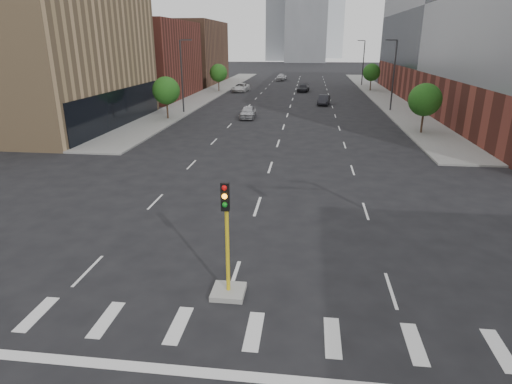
% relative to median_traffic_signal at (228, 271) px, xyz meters
% --- Properties ---
extents(sidewalk_left_far, '(5.00, 92.00, 0.15)m').
position_rel_median_traffic_signal_xyz_m(sidewalk_left_far, '(-15.00, 65.03, -0.90)').
color(sidewalk_left_far, gray).
rests_on(sidewalk_left_far, ground).
extents(sidewalk_right_far, '(5.00, 92.00, 0.15)m').
position_rel_median_traffic_signal_xyz_m(sidewalk_right_far, '(15.00, 65.03, -0.90)').
color(sidewalk_right_far, gray).
rests_on(sidewalk_right_far, ground).
extents(building_left_mid, '(20.00, 24.00, 14.00)m').
position_rel_median_traffic_signal_xyz_m(building_left_mid, '(-27.50, 31.03, 6.03)').
color(building_left_mid, tan).
rests_on(building_left_mid, ground).
extents(building_left_far_a, '(20.00, 22.00, 12.00)m').
position_rel_median_traffic_signal_xyz_m(building_left_far_a, '(-27.50, 57.03, 5.03)').
color(building_left_far_a, brown).
rests_on(building_left_far_a, ground).
extents(building_left_far_b, '(20.00, 24.00, 13.00)m').
position_rel_median_traffic_signal_xyz_m(building_left_far_b, '(-27.50, 83.03, 5.53)').
color(building_left_far_b, brown).
rests_on(building_left_far_b, ground).
extents(tower_mid, '(18.00, 18.00, 44.00)m').
position_rel_median_traffic_signal_xyz_m(tower_mid, '(0.00, 191.03, 21.03)').
color(tower_mid, slate).
rests_on(tower_mid, ground).
extents(median_traffic_signal, '(1.20, 1.20, 4.40)m').
position_rel_median_traffic_signal_xyz_m(median_traffic_signal, '(0.00, 0.00, 0.00)').
color(median_traffic_signal, '#999993').
rests_on(median_traffic_signal, ground).
extents(streetlight_right_a, '(1.60, 0.22, 9.07)m').
position_rel_median_traffic_signal_xyz_m(streetlight_right_a, '(13.41, 46.03, 4.04)').
color(streetlight_right_a, '#2D2D30').
rests_on(streetlight_right_a, ground).
extents(streetlight_right_b, '(1.60, 0.22, 9.07)m').
position_rel_median_traffic_signal_xyz_m(streetlight_right_b, '(13.41, 81.03, 4.04)').
color(streetlight_right_b, '#2D2D30').
rests_on(streetlight_right_b, ground).
extents(streetlight_left, '(1.60, 0.22, 9.07)m').
position_rel_median_traffic_signal_xyz_m(streetlight_left, '(-13.41, 41.03, 4.04)').
color(streetlight_left, '#2D2D30').
rests_on(streetlight_left, ground).
extents(tree_left_near, '(3.20, 3.20, 4.85)m').
position_rel_median_traffic_signal_xyz_m(tree_left_near, '(-14.00, 36.03, 2.42)').
color(tree_left_near, '#382619').
rests_on(tree_left_near, ground).
extents(tree_left_far, '(3.20, 3.20, 4.85)m').
position_rel_median_traffic_signal_xyz_m(tree_left_far, '(-14.00, 66.03, 2.42)').
color(tree_left_far, '#382619').
rests_on(tree_left_far, ground).
extents(tree_right_near, '(3.20, 3.20, 4.85)m').
position_rel_median_traffic_signal_xyz_m(tree_right_near, '(14.00, 31.03, 2.42)').
color(tree_right_near, '#382619').
rests_on(tree_right_near, ground).
extents(tree_right_far, '(3.20, 3.20, 4.85)m').
position_rel_median_traffic_signal_xyz_m(tree_right_far, '(14.00, 71.03, 2.42)').
color(tree_right_far, '#382619').
rests_on(tree_right_far, ground).
extents(car_near_left, '(1.83, 4.39, 1.49)m').
position_rel_median_traffic_signal_xyz_m(car_near_left, '(-4.64, 38.14, -0.23)').
color(car_near_left, '#B0B0B5').
rests_on(car_near_left, ground).
extents(car_mid_right, '(2.04, 4.43, 1.41)m').
position_rel_median_traffic_signal_xyz_m(car_mid_right, '(4.82, 51.08, -0.27)').
color(car_mid_right, '#222328').
rests_on(car_mid_right, ground).
extents(car_far_left, '(2.92, 5.71, 1.54)m').
position_rel_median_traffic_signal_xyz_m(car_far_left, '(-10.01, 66.84, -0.20)').
color(car_far_left, silver).
rests_on(car_far_left, ground).
extents(car_deep_right, '(2.41, 4.79, 1.34)m').
position_rel_median_traffic_signal_xyz_m(car_deep_right, '(1.50, 67.97, -0.31)').
color(car_deep_right, black).
rests_on(car_deep_right, ground).
extents(car_distant, '(2.48, 5.05, 1.66)m').
position_rel_median_traffic_signal_xyz_m(car_distant, '(-4.10, 91.63, -0.14)').
color(car_distant, '#BBBCC1').
rests_on(car_distant, ground).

